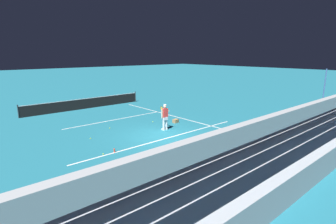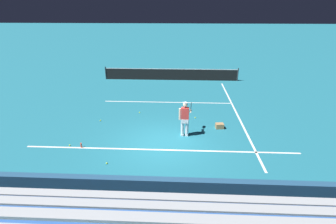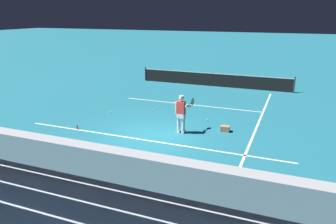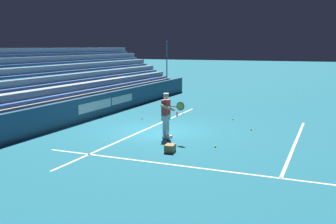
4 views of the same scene
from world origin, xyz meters
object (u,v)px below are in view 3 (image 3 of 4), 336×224
object	(u,v)px
ball_box_cardboard	(225,129)
tennis_ball_on_baseline	(88,143)
tennis_player	(181,114)
tennis_ball_near_player	(69,126)
tennis_ball_stray_back	(207,120)
tennis_ball_toward_net	(110,112)
water_bottle	(77,127)
tennis_net	(214,80)
tennis_ball_by_box	(153,110)

from	to	relation	value
ball_box_cardboard	tennis_ball_on_baseline	distance (m)	6.04
tennis_player	ball_box_cardboard	bearing A→B (deg)	26.38
ball_box_cardboard	tennis_ball_near_player	size ratio (longest dim) A/B	6.06
tennis_ball_stray_back	tennis_ball_toward_net	distance (m)	5.22
water_bottle	tennis_net	size ratio (longest dim) A/B	0.02
tennis_net	ball_box_cardboard	bearing A→B (deg)	-72.62
tennis_net	tennis_ball_near_player	bearing A→B (deg)	-110.10
tennis_ball_toward_net	tennis_ball_by_box	size ratio (longest dim) A/B	1.00
tennis_ball_stray_back	tennis_ball_on_baseline	size ratio (longest dim) A/B	1.00
tennis_ball_on_baseline	water_bottle	bearing A→B (deg)	140.15
water_bottle	tennis_ball_on_baseline	bearing A→B (deg)	-39.85
tennis_ball_on_baseline	tennis_ball_by_box	distance (m)	5.33
tennis_player	tennis_ball_on_baseline	bearing A→B (deg)	-140.14
tennis_ball_toward_net	water_bottle	world-z (taller)	water_bottle
ball_box_cardboard	tennis_ball_on_baseline	bearing A→B (deg)	-144.57
tennis_ball_on_baseline	tennis_ball_by_box	bearing A→B (deg)	84.48
tennis_ball_near_player	water_bottle	size ratio (longest dim) A/B	0.30
tennis_ball_stray_back	tennis_net	distance (m)	8.08
tennis_ball_by_box	tennis_net	xyz separation A→B (m)	(1.56, 7.29, 0.46)
tennis_ball_stray_back	water_bottle	xyz separation A→B (m)	(-5.21, -3.48, 0.08)
tennis_player	ball_box_cardboard	world-z (taller)	tennis_player
tennis_ball_stray_back	ball_box_cardboard	bearing A→B (deg)	-45.61
tennis_player	tennis_ball_toward_net	xyz separation A→B (m)	(-4.57, 1.46, -0.86)
tennis_ball_near_player	water_bottle	distance (m)	0.59
ball_box_cardboard	tennis_ball_near_player	bearing A→B (deg)	-162.76
tennis_ball_stray_back	tennis_ball_on_baseline	distance (m)	6.01
tennis_player	tennis_ball_toward_net	bearing A→B (deg)	162.25
ball_box_cardboard	tennis_ball_toward_net	bearing A→B (deg)	174.84
tennis_ball_toward_net	water_bottle	distance (m)	2.85
tennis_ball_toward_net	tennis_ball_on_baseline	size ratio (longest dim) A/B	1.00
tennis_ball_toward_net	tennis_ball_near_player	xyz separation A→B (m)	(-0.60, -2.74, 0.00)
water_bottle	tennis_net	distance (m)	11.91
tennis_player	tennis_ball_on_baseline	world-z (taller)	tennis_player
tennis_ball_toward_net	tennis_ball_near_player	distance (m)	2.80
tennis_ball_toward_net	tennis_net	size ratio (longest dim) A/B	0.01
tennis_ball_stray_back	water_bottle	size ratio (longest dim) A/B	0.30
tennis_ball_on_baseline	tennis_ball_near_player	xyz separation A→B (m)	(-2.05, 1.34, 0.00)
tennis_player	tennis_ball_on_baseline	xyz separation A→B (m)	(-3.13, -2.61, -0.86)
tennis_ball_stray_back	water_bottle	world-z (taller)	water_bottle
tennis_ball_on_baseline	ball_box_cardboard	bearing A→B (deg)	35.43
tennis_ball_on_baseline	tennis_ball_near_player	size ratio (longest dim) A/B	1.00
tennis_ball_stray_back	tennis_ball_on_baseline	xyz separation A→B (m)	(-3.74, -4.70, 0.00)
tennis_ball_on_baseline	tennis_net	size ratio (longest dim) A/B	0.01
tennis_player	tennis_ball_near_player	xyz separation A→B (m)	(-5.17, -1.27, -0.86)
water_bottle	tennis_net	bearing A→B (deg)	72.69
water_bottle	tennis_net	xyz separation A→B (m)	(3.54, 11.37, 0.38)
tennis_ball_near_player	tennis_ball_on_baseline	bearing A→B (deg)	-33.18
tennis_ball_toward_net	tennis_net	bearing A→B (deg)	67.56
tennis_ball_near_player	tennis_ball_by_box	bearing A→B (deg)	57.19
ball_box_cardboard	tennis_ball_toward_net	distance (m)	6.39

